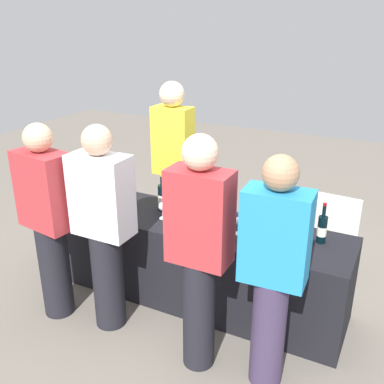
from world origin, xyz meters
The scene contains 19 objects.
ground_plane centered at (0.00, 0.00, 0.00)m, with size 12.00×12.00×0.00m, color slate.
tasting_table centered at (0.00, 0.00, 0.36)m, with size 2.57×0.64×0.72m, color black.
wine_bottle_0 centered at (-0.85, 0.11, 0.83)m, with size 0.08×0.08×0.31m.
wine_bottle_1 centered at (-0.32, 0.07, 0.84)m, with size 0.07×0.07×0.32m.
wine_bottle_2 centered at (0.02, 0.10, 0.83)m, with size 0.07×0.07×0.30m.
wine_bottle_3 centered at (0.21, 0.11, 0.83)m, with size 0.08×0.08×0.29m.
wine_bottle_4 centered at (0.89, 0.07, 0.83)m, with size 0.07×0.07×0.30m.
wine_bottle_5 centered at (1.01, 0.10, 0.83)m, with size 0.07×0.07×0.31m.
wine_glass_0 centered at (-0.66, -0.14, 0.82)m, with size 0.07×0.07×0.14m.
wine_glass_1 centered at (-0.23, -0.07, 0.82)m, with size 0.07×0.07×0.14m.
wine_glass_2 centered at (0.13, -0.14, 0.83)m, with size 0.07×0.07×0.14m.
wine_glass_3 centered at (0.42, -0.05, 0.83)m, with size 0.06×0.06×0.14m.
ice_bucket centered at (-0.99, 0.00, 0.82)m, with size 0.19×0.19×0.19m, color silver.
server_pouring centered at (-0.51, 0.61, 0.96)m, with size 0.37×0.23×1.73m.
guest_0 centered at (-0.88, -0.68, 0.84)m, with size 0.46×0.30×1.58m.
guest_1 centered at (-0.41, -0.61, 0.86)m, with size 0.43×0.24×1.60m.
guest_2 centered at (0.40, -0.68, 0.90)m, with size 0.40×0.22×1.65m.
guest_3 centered at (0.87, -0.62, 0.85)m, with size 0.41×0.24×1.58m.
menu_board centered at (0.97, 0.87, 0.40)m, with size 0.47×0.03×0.81m, color white.
Camera 1 is at (1.48, -2.92, 2.29)m, focal length 41.77 mm.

